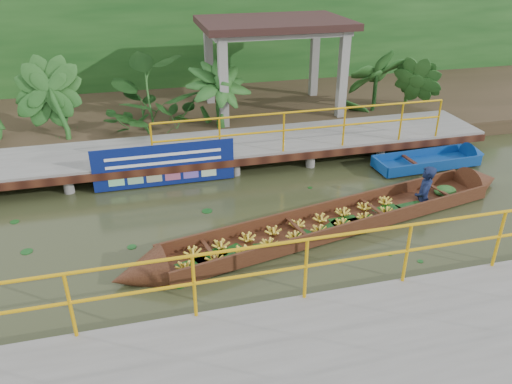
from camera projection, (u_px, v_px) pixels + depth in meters
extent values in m
plane|color=#2A3219|center=(216.00, 235.00, 10.09)|extent=(80.00, 80.00, 0.00)
cube|color=#2E2717|center=(175.00, 112.00, 16.45)|extent=(30.00, 8.00, 0.45)
cube|color=slate|center=(191.00, 148.00, 12.87)|extent=(16.00, 2.00, 0.15)
cube|color=black|center=(197.00, 167.00, 12.05)|extent=(16.00, 0.12, 0.18)
cylinder|color=#DE9F0B|center=(306.00, 111.00, 12.17)|extent=(7.50, 0.05, 0.05)
cylinder|color=#DE9F0B|center=(305.00, 129.00, 12.38)|extent=(7.50, 0.05, 0.05)
cylinder|color=#DE9F0B|center=(305.00, 131.00, 12.40)|extent=(0.05, 0.05, 1.00)
cylinder|color=slate|center=(23.00, 189.00, 11.43)|extent=(0.24, 0.24, 0.55)
cylinder|color=slate|center=(32.00, 162.00, 12.81)|extent=(0.24, 0.24, 0.55)
cylinder|color=slate|center=(112.00, 179.00, 11.87)|extent=(0.24, 0.24, 0.55)
cylinder|color=slate|center=(112.00, 154.00, 13.25)|extent=(0.24, 0.24, 0.55)
cylinder|color=slate|center=(196.00, 171.00, 12.31)|extent=(0.24, 0.24, 0.55)
cylinder|color=slate|center=(188.00, 147.00, 13.69)|extent=(0.24, 0.24, 0.55)
cylinder|color=slate|center=(274.00, 163.00, 12.75)|extent=(0.24, 0.24, 0.55)
cylinder|color=slate|center=(258.00, 141.00, 14.13)|extent=(0.24, 0.24, 0.55)
cylinder|color=slate|center=(346.00, 155.00, 13.19)|extent=(0.24, 0.24, 0.55)
cylinder|color=slate|center=(324.00, 134.00, 14.57)|extent=(0.24, 0.24, 0.55)
cylinder|color=slate|center=(414.00, 148.00, 13.63)|extent=(0.24, 0.24, 0.55)
cylinder|color=slate|center=(386.00, 129.00, 15.01)|extent=(0.24, 0.24, 0.55)
cylinder|color=slate|center=(196.00, 171.00, 12.31)|extent=(0.24, 0.24, 0.55)
cube|color=slate|center=(346.00, 370.00, 6.55)|extent=(18.00, 2.40, 0.70)
cylinder|color=#DE9F0B|center=(321.00, 238.00, 6.92)|extent=(10.00, 0.05, 0.05)
cylinder|color=#DE9F0B|center=(319.00, 264.00, 7.13)|extent=(10.00, 0.05, 0.05)
cylinder|color=#DE9F0B|center=(319.00, 267.00, 7.15)|extent=(0.05, 0.05, 1.00)
cube|color=slate|center=(223.00, 87.00, 14.02)|extent=(0.25, 0.25, 2.80)
cube|color=slate|center=(342.00, 79.00, 14.81)|extent=(0.25, 0.25, 2.80)
cube|color=slate|center=(209.00, 68.00, 16.08)|extent=(0.25, 0.25, 2.80)
cube|color=slate|center=(314.00, 62.00, 16.88)|extent=(0.25, 0.25, 2.80)
cube|color=slate|center=(274.00, 30.00, 14.85)|extent=(4.00, 2.60, 0.12)
cube|color=black|center=(274.00, 23.00, 14.76)|extent=(4.40, 3.00, 0.20)
cube|color=#154215|center=(164.00, 43.00, 17.79)|extent=(30.00, 0.80, 4.00)
cube|color=#34180E|center=(337.00, 224.00, 10.35)|extent=(7.52, 2.47, 0.06)
cube|color=#34180E|center=(325.00, 209.00, 10.66)|extent=(7.34, 1.61, 0.32)
cube|color=#34180E|center=(351.00, 229.00, 9.92)|extent=(7.34, 1.61, 0.32)
cone|color=#34180E|center=(138.00, 275.00, 8.67)|extent=(1.10, 1.07, 0.90)
cone|color=#34180E|center=(481.00, 182.00, 11.96)|extent=(1.10, 1.07, 0.90)
ellipsoid|color=#154215|center=(445.00, 191.00, 11.49)|extent=(0.60, 0.51, 0.24)
imported|color=#0E1735|center=(429.00, 167.00, 10.89)|extent=(0.67, 0.70, 1.62)
cube|color=navy|center=(426.00, 164.00, 12.99)|extent=(2.77, 0.95, 0.09)
cube|color=navy|center=(417.00, 154.00, 13.29)|extent=(2.73, 0.18, 0.27)
cube|color=navy|center=(436.00, 166.00, 12.59)|extent=(2.73, 0.18, 0.27)
cube|color=navy|center=(380.00, 167.00, 12.59)|extent=(0.09, 0.82, 0.27)
cone|color=navy|center=(476.00, 155.00, 13.37)|extent=(0.58, 0.79, 0.77)
cube|color=black|center=(411.00, 161.00, 12.81)|extent=(0.13, 0.82, 0.05)
cube|color=navy|center=(165.00, 165.00, 11.81)|extent=(3.34, 0.03, 1.04)
cube|color=white|center=(164.00, 155.00, 11.67)|extent=(2.71, 0.01, 0.07)
cube|color=white|center=(164.00, 163.00, 11.76)|extent=(2.71, 0.01, 0.07)
imported|color=#154215|center=(51.00, 107.00, 13.29)|extent=(1.41, 1.41, 1.76)
imported|color=#154215|center=(146.00, 100.00, 13.84)|extent=(1.41, 1.41, 1.76)
imported|color=#154215|center=(217.00, 95.00, 14.28)|extent=(1.41, 1.41, 1.76)
imported|color=#154215|center=(377.00, 84.00, 15.38)|extent=(1.41, 1.41, 1.76)
imported|color=#154215|center=(420.00, 81.00, 15.71)|extent=(1.41, 1.41, 1.76)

